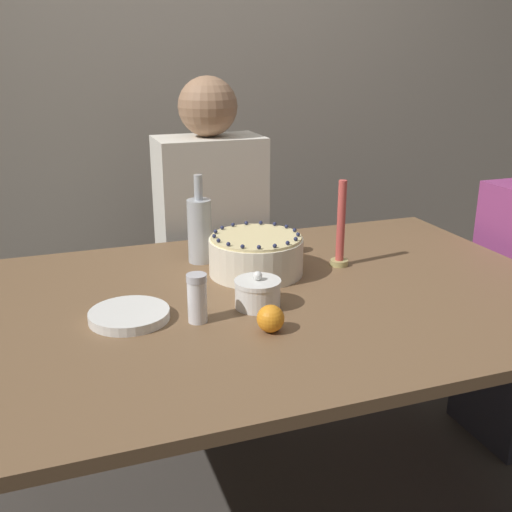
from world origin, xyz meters
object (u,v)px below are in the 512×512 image
Objects in this scene: sugar_bowl at (258,293)px; candle at (341,232)px; bottle at (200,229)px; cake at (256,255)px; person_man_blue_shirt at (212,264)px; sugar_shaker at (197,298)px.

sugar_bowl is 0.41m from candle.
cake is at bearing -50.64° from bottle.
person_man_blue_shirt is at bearing 87.77° from cake.
candle reaches higher than sugar_shaker.
candle is (0.35, 0.21, 0.07)m from sugar_bowl.
person_man_blue_shirt is (-0.24, 0.61, -0.28)m from candle.
candle is 0.97× the size of bottle.
candle is at bearing -24.50° from bottle.
sugar_bowl is at bearing 82.94° from person_man_blue_shirt.
person_man_blue_shirt is (0.15, 0.43, -0.28)m from bottle.
candle reaches higher than cake.
sugar_shaker is 0.45m from bottle.
sugar_shaker is at bearing -168.34° from sugar_bowl.
cake is 0.25m from sugar_bowl.
person_man_blue_shirt is at bearing 70.57° from bottle.
sugar_shaker is 0.44× the size of bottle.
sugar_bowl is 0.44× the size of bottle.
candle reaches higher than sugar_bowl.
person_man_blue_shirt is (0.02, 0.59, -0.23)m from cake.
bottle is 0.54m from person_man_blue_shirt.
sugar_bowl is at bearing -82.71° from bottle.
cake is 0.37m from sugar_shaker.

